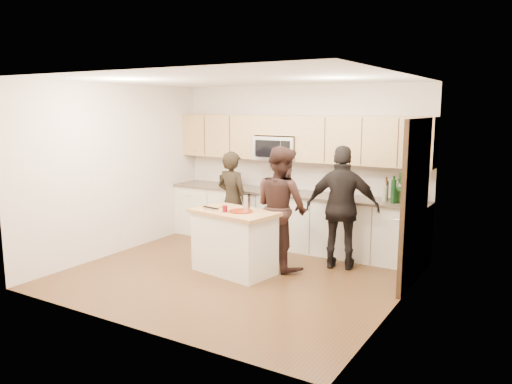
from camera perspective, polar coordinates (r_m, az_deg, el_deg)
The scene contains 21 objects.
floor at distance 7.14m, azimuth -2.39°, elevation -9.43°, with size 4.50×4.50×0.00m, color brown.
room_shell at distance 6.77m, azimuth -2.50°, elevation 4.54°, with size 4.52×4.02×2.71m.
back_cabinetry at distance 8.42m, azimuth 3.93°, elevation -3.14°, with size 4.50×0.66×0.94m.
upper_cabinetry at distance 8.34m, azimuth 4.70°, elevation 6.26°, with size 4.50×0.33×0.75m.
microwave at distance 8.48m, azimuth 2.49°, elevation 5.03°, with size 0.76×0.41×0.40m.
doorway at distance 6.80m, azimuth 17.83°, elevation -0.78°, with size 0.06×1.25×2.20m.
framed_picture at distance 7.88m, azimuth 17.72°, elevation 1.52°, with size 0.30×0.03×0.38m.
dish_towel at distance 8.66m, azimuth -2.22°, elevation -0.54°, with size 0.34×0.60×0.48m.
island at distance 7.12m, azimuth -2.49°, elevation -5.65°, with size 1.30×0.89×0.90m.
red_plate at distance 6.94m, azimuth -1.74°, elevation -2.21°, with size 0.34×0.34×0.02m, color maroon.
box_grater at distance 6.94m, azimuth -1.06°, elevation -1.12°, with size 0.09×0.06×0.23m.
drink_glass at distance 6.92m, azimuth -3.57°, elevation -1.94°, with size 0.07×0.07×0.09m, color maroon.
cutting_board at distance 7.27m, azimuth -5.08°, elevation -1.69°, with size 0.26×0.17×0.02m, color #B1884A.
tongs at distance 7.12m, azimuth -5.16°, elevation -1.79°, with size 0.29×0.03×0.02m, color black.
knife at distance 7.08m, azimuth -5.35°, elevation -1.91°, with size 0.21×0.02×0.01m, color silver.
toaster at distance 8.90m, azimuth -2.98°, elevation 1.31°, with size 0.31×0.22×0.21m.
bottle_cluster at distance 7.69m, azimuth 15.84°, elevation 0.23°, with size 0.50×0.31×0.41m.
orchid at distance 7.67m, azimuth 16.28°, elevation 0.65°, with size 0.27×0.22×0.49m, color #30712D.
woman_left at distance 8.22m, azimuth -2.71°, elevation -1.00°, with size 0.59×0.39×1.63m, color black.
woman_center at distance 7.25m, azimuth 2.92°, elevation -1.78°, with size 0.87×0.68×1.79m, color black.
woman_right at distance 7.31m, azimuth 9.85°, elevation -1.80°, with size 1.05×0.44×1.80m, color black.
Camera 1 is at (3.72, -5.62, 2.34)m, focal length 35.00 mm.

